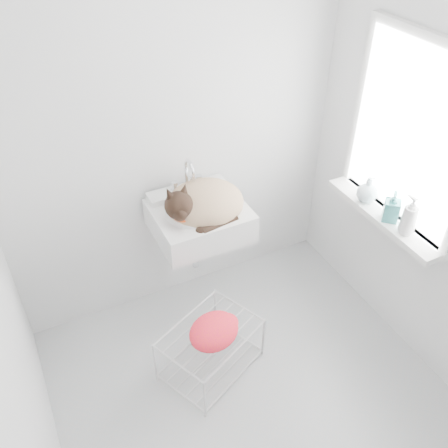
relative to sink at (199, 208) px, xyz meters
name	(u,v)px	position (x,y,z in m)	size (l,w,h in m)	color
floor	(248,387)	(-0.04, -0.74, -0.85)	(2.20, 2.00, 0.02)	#A8ACAE
back_wall	(173,133)	(-0.04, 0.26, 0.40)	(2.20, 0.02, 2.50)	silver
right_wall	(437,169)	(1.06, -0.74, 0.40)	(0.02, 2.00, 2.50)	silver
window_glass	(412,136)	(1.05, -0.54, 0.50)	(0.01, 0.80, 1.00)	white
window_frame	(410,137)	(1.03, -0.54, 0.50)	(0.04, 0.90, 1.10)	white
windowsill	(382,216)	(0.97, -0.54, -0.02)	(0.16, 0.88, 0.04)	white
sink	(199,208)	(0.00, 0.00, 0.00)	(0.57, 0.50, 0.23)	white
faucet	(187,175)	(0.00, 0.18, 0.14)	(0.21, 0.14, 0.21)	silver
cat	(202,204)	(0.01, -0.02, 0.04)	(0.52, 0.45, 0.31)	#A17D5A
wire_rack	(211,351)	(-0.17, -0.51, -0.70)	(0.56, 0.39, 0.34)	silver
towel	(214,335)	(-0.17, -0.56, -0.48)	(0.32, 0.22, 0.13)	#F6420F
bottle_a	(405,232)	(0.96, -0.74, 0.00)	(0.08, 0.08, 0.20)	silver
bottle_b	(389,219)	(0.96, -0.60, 0.00)	(0.09, 0.09, 0.19)	teal
bottle_c	(365,200)	(0.96, -0.39, 0.00)	(0.13, 0.13, 0.17)	white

